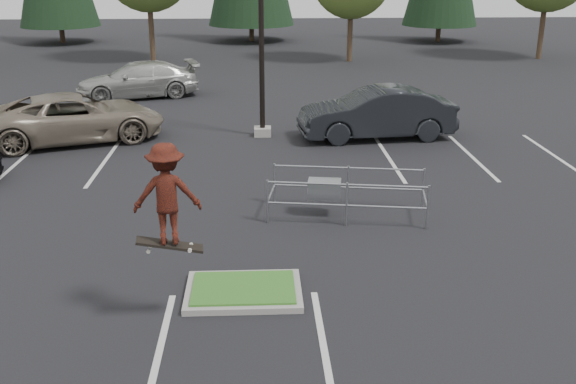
{
  "coord_description": "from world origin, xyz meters",
  "views": [
    {
      "loc": [
        0.31,
        -11.51,
        6.11
      ],
      "look_at": [
        0.92,
        1.5,
        1.53
      ],
      "focal_mm": 42.0,
      "sensor_mm": 36.0,
      "label": 1
    }
  ],
  "objects_px": {
    "skateboarder": "(167,195)",
    "car_r_charc": "(376,113)",
    "car_l_tan": "(73,118)",
    "car_far_silver": "(139,80)",
    "cart_corral": "(330,189)",
    "light_pole": "(261,4)"
  },
  "relations": [
    {
      "from": "car_l_tan",
      "to": "car_r_charc",
      "type": "distance_m",
      "value": 10.53
    },
    {
      "from": "cart_corral",
      "to": "car_r_charc",
      "type": "distance_m",
      "value": 7.82
    },
    {
      "from": "car_r_charc",
      "to": "skateboarder",
      "type": "bearing_deg",
      "value": -30.48
    },
    {
      "from": "cart_corral",
      "to": "car_far_silver",
      "type": "distance_m",
      "value": 16.71
    },
    {
      "from": "skateboarder",
      "to": "car_r_charc",
      "type": "bearing_deg",
      "value": -119.96
    },
    {
      "from": "light_pole",
      "to": "cart_corral",
      "type": "xyz_separation_m",
      "value": [
        1.57,
        -7.93,
        -3.88
      ]
    },
    {
      "from": "cart_corral",
      "to": "car_r_charc",
      "type": "bearing_deg",
      "value": 80.81
    },
    {
      "from": "skateboarder",
      "to": "car_l_tan",
      "type": "bearing_deg",
      "value": -74.32
    },
    {
      "from": "light_pole",
      "to": "car_r_charc",
      "type": "bearing_deg",
      "value": -7.13
    },
    {
      "from": "skateboarder",
      "to": "car_r_charc",
      "type": "relative_size",
      "value": 0.35
    },
    {
      "from": "skateboarder",
      "to": "car_l_tan",
      "type": "xyz_separation_m",
      "value": [
        -4.83,
        12.5,
        -1.57
      ]
    },
    {
      "from": "car_r_charc",
      "to": "car_far_silver",
      "type": "xyz_separation_m",
      "value": [
        -9.5,
        7.71,
        -0.1
      ]
    },
    {
      "from": "cart_corral",
      "to": "car_l_tan",
      "type": "bearing_deg",
      "value": 146.37
    },
    {
      "from": "car_l_tan",
      "to": "car_far_silver",
      "type": "xyz_separation_m",
      "value": [
        1.03,
        7.71,
        -0.04
      ]
    },
    {
      "from": "light_pole",
      "to": "car_r_charc",
      "type": "height_order",
      "value": "light_pole"
    },
    {
      "from": "car_far_silver",
      "to": "car_r_charc",
      "type": "bearing_deg",
      "value": 34.16
    },
    {
      "from": "car_r_charc",
      "to": "car_far_silver",
      "type": "relative_size",
      "value": 0.99
    },
    {
      "from": "skateboarder",
      "to": "car_far_silver",
      "type": "xyz_separation_m",
      "value": [
        -3.8,
        20.21,
        -1.61
      ]
    },
    {
      "from": "skateboarder",
      "to": "car_far_silver",
      "type": "relative_size",
      "value": 0.35
    },
    {
      "from": "skateboarder",
      "to": "car_r_charc",
      "type": "height_order",
      "value": "skateboarder"
    },
    {
      "from": "light_pole",
      "to": "car_far_silver",
      "type": "relative_size",
      "value": 1.86
    },
    {
      "from": "light_pole",
      "to": "car_far_silver",
      "type": "xyz_separation_m",
      "value": [
        -5.5,
        7.21,
        -3.77
      ]
    }
  ]
}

